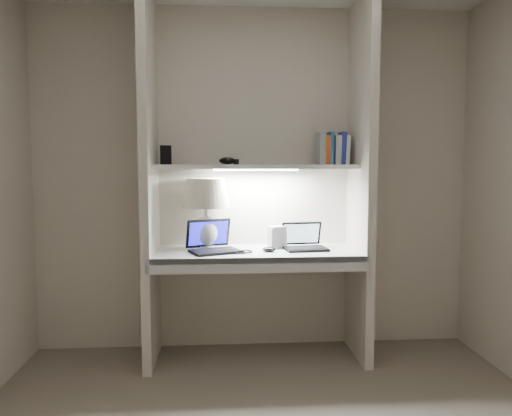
{
  "coord_description": "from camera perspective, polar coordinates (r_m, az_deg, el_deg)",
  "views": [
    {
      "loc": [
        -0.25,
        -2.19,
        1.37
      ],
      "look_at": [
        -0.02,
        1.05,
        1.08
      ],
      "focal_mm": 35.0,
      "sensor_mm": 36.0,
      "label": 1
    }
  ],
  "objects": [
    {
      "name": "sticky_note",
      "position": [
        3.41,
        -6.3,
        -5.06
      ],
      "size": [
        0.07,
        0.07,
        0.0
      ],
      "primitive_type": "cube",
      "rotation": [
        0.0,
        0.0,
        0.02
      ],
      "color": "#FFF535",
      "rests_on": "desk"
    },
    {
      "name": "alcove_panel_right",
      "position": [
        3.56,
        11.92,
        3.03
      ],
      "size": [
        0.06,
        0.55,
        2.5
      ],
      "primitive_type": "cube",
      "color": "beige",
      "rests_on": "floor"
    },
    {
      "name": "shelf_gadget",
      "position": [
        3.53,
        -3.32,
        5.42
      ],
      "size": [
        0.14,
        0.13,
        0.05
      ],
      "primitive_type": "ellipsoid",
      "rotation": [
        0.0,
        0.0,
        -0.41
      ],
      "color": "black",
      "rests_on": "shelf"
    },
    {
      "name": "shelf_box",
      "position": [
        3.57,
        -10.28,
        5.98
      ],
      "size": [
        0.08,
        0.07,
        0.13
      ],
      "primitive_type": "cube",
      "rotation": [
        0.0,
        0.0,
        0.13
      ],
      "color": "black",
      "rests_on": "shelf"
    },
    {
      "name": "desk_apron",
      "position": [
        3.23,
        0.43,
        -6.52
      ],
      "size": [
        1.46,
        0.03,
        0.1
      ],
      "primitive_type": "cube",
      "color": "silver",
      "rests_on": "desk"
    },
    {
      "name": "table_lamp",
      "position": [
        3.52,
        -5.74,
        0.76
      ],
      "size": [
        0.34,
        0.34,
        0.5
      ],
      "color": "white",
      "rests_on": "desk"
    },
    {
      "name": "desk",
      "position": [
        3.48,
        0.09,
        -5.18
      ],
      "size": [
        1.4,
        0.55,
        0.04
      ],
      "primitive_type": "cube",
      "color": "white",
      "rests_on": "alcove_panel_left"
    },
    {
      "name": "laptop_main",
      "position": [
        3.44,
        -4.97,
        -4.15
      ],
      "size": [
        0.4,
        0.38,
        0.22
      ],
      "rotation": [
        0.0,
        0.0,
        0.39
      ],
      "color": "black",
      "rests_on": "desk"
    },
    {
      "name": "book_row",
      "position": [
        3.63,
        8.74,
        6.66
      ],
      "size": [
        0.22,
        0.15,
        0.23
      ],
      "color": "white",
      "rests_on": "shelf"
    },
    {
      "name": "cable_coil",
      "position": [
        3.4,
        -1.36,
        -4.99
      ],
      "size": [
        0.14,
        0.14,
        0.01
      ],
      "primitive_type": "torus",
      "rotation": [
        0.0,
        0.0,
        -0.36
      ],
      "color": "black",
      "rests_on": "desk"
    },
    {
      "name": "alcove_panel_left",
      "position": [
        3.45,
        -12.09,
        2.97
      ],
      "size": [
        0.06,
        0.55,
        2.5
      ],
      "primitive_type": "cube",
      "color": "beige",
      "rests_on": "floor"
    },
    {
      "name": "mouse",
      "position": [
        3.41,
        1.49,
        -4.77
      ],
      "size": [
        0.11,
        0.08,
        0.03
      ],
      "primitive_type": "ellipsoid",
      "rotation": [
        0.0,
        0.0,
        -0.29
      ],
      "color": "black",
      "rests_on": "desk"
    },
    {
      "name": "speaker",
      "position": [
        3.55,
        2.43,
        -3.36
      ],
      "size": [
        0.14,
        0.12,
        0.16
      ],
      "primitive_type": "cube",
      "rotation": [
        0.0,
        0.0,
        0.4
      ],
      "color": "silver",
      "rests_on": "desk"
    },
    {
      "name": "laptop_netbook",
      "position": [
        3.54,
        5.51,
        -4.01
      ],
      "size": [
        0.32,
        0.28,
        0.19
      ],
      "rotation": [
        0.0,
        0.0,
        0.11
      ],
      "color": "black",
      "rests_on": "desk"
    },
    {
      "name": "shelf",
      "position": [
        3.52,
        -0.02,
        4.75
      ],
      "size": [
        1.4,
        0.36,
        0.03
      ],
      "primitive_type": "cube",
      "color": "silver",
      "rests_on": "back_wall"
    },
    {
      "name": "strip_light",
      "position": [
        3.52,
        -0.02,
        4.39
      ],
      "size": [
        0.6,
        0.04,
        0.02
      ],
      "primitive_type": "cube",
      "color": "white",
      "rests_on": "shelf"
    },
    {
      "name": "back_wall",
      "position": [
        3.7,
        -0.22,
        3.22
      ],
      "size": [
        3.2,
        0.01,
        2.5
      ],
      "primitive_type": "cube",
      "color": "beige",
      "rests_on": "floor"
    }
  ]
}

